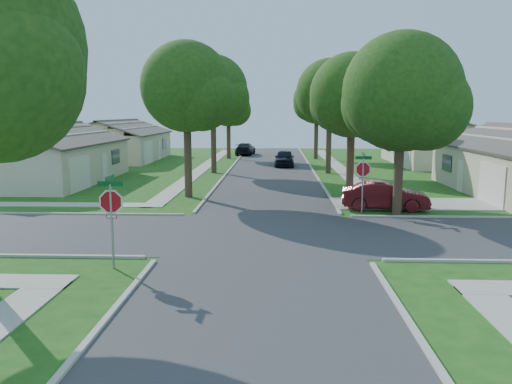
{
  "coord_description": "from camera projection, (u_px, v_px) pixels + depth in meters",
  "views": [
    {
      "loc": [
        0.44,
        -19.78,
        4.89
      ],
      "look_at": [
        -0.4,
        0.89,
        1.6
      ],
      "focal_mm": 35.0,
      "sensor_mm": 36.0,
      "label": 1
    }
  ],
  "objects": [
    {
      "name": "tree_e_mid",
      "position": [
        331.0,
        96.0,
        39.86
      ],
      "size": [
        5.59,
        5.4,
        9.21
      ],
      "color": "#38281C",
      "rests_on": "ground"
    },
    {
      "name": "sidewalk_ne",
      "position": [
        338.0,
        167.0,
        45.71
      ],
      "size": [
        1.2,
        40.0,
        0.04
      ],
      "primitive_type": "cube",
      "color": "#9E9B91",
      "rests_on": "ground"
    },
    {
      "name": "car_driveway",
      "position": [
        385.0,
        196.0,
        25.38
      ],
      "size": [
        4.49,
        2.03,
        1.43
      ],
      "primitive_type": "imported",
      "rotation": [
        0.0,
        0.0,
        1.45
      ],
      "color": "#511016",
      "rests_on": "ground"
    },
    {
      "name": "stop_sign_sw",
      "position": [
        111.0,
        206.0,
        15.54
      ],
      "size": [
        1.05,
        0.8,
        2.98
      ],
      "color": "gray",
      "rests_on": "ground"
    },
    {
      "name": "car_curb_west",
      "position": [
        245.0,
        149.0,
        58.64
      ],
      "size": [
        2.33,
        4.98,
        1.41
      ],
      "primitive_type": "imported",
      "rotation": [
        0.0,
        0.0,
        3.07
      ],
      "color": "black",
      "rests_on": "ground"
    },
    {
      "name": "tree_w_near",
      "position": [
        187.0,
        91.0,
        28.42
      ],
      "size": [
        5.38,
        5.2,
        8.97
      ],
      "color": "#38281C",
      "rests_on": "ground"
    },
    {
      "name": "stop_sign_ne",
      "position": [
        363.0,
        172.0,
        24.44
      ],
      "size": [
        1.05,
        0.8,
        2.98
      ],
      "color": "gray",
      "rests_on": "ground"
    },
    {
      "name": "driveway",
      "position": [
        414.0,
        204.0,
        26.99
      ],
      "size": [
        8.8,
        3.6,
        0.05
      ],
      "primitive_type": "cube",
      "color": "#9E9B91",
      "rests_on": "ground"
    },
    {
      "name": "ground",
      "position": [
        265.0,
        234.0,
        20.3
      ],
      "size": [
        100.0,
        100.0,
        0.0
      ],
      "primitive_type": "plane",
      "color": "#1E4C14",
      "rests_on": "ground"
    },
    {
      "name": "house_nw_far",
      "position": [
        120.0,
        145.0,
        52.28
      ],
      "size": [
        8.42,
        13.6,
        4.23
      ],
      "color": "#B7AA91",
      "rests_on": "ground"
    },
    {
      "name": "tree_ne_corner",
      "position": [
        403.0,
        98.0,
        23.32
      ],
      "size": [
        5.8,
        5.6,
        8.66
      ],
      "color": "#38281C",
      "rests_on": "ground"
    },
    {
      "name": "road_ns",
      "position": [
        265.0,
        234.0,
        20.3
      ],
      "size": [
        7.0,
        100.0,
        0.02
      ],
      "primitive_type": "cube",
      "color": "#333335",
      "rests_on": "ground"
    },
    {
      "name": "house_ne_far",
      "position": [
        437.0,
        148.0,
        48.04
      ],
      "size": [
        8.42,
        13.6,
        4.23
      ],
      "color": "#B7AA91",
      "rests_on": "ground"
    },
    {
      "name": "tree_w_mid",
      "position": [
        214.0,
        93.0,
        40.2
      ],
      "size": [
        5.8,
        5.6,
        9.56
      ],
      "color": "#38281C",
      "rests_on": "ground"
    },
    {
      "name": "tree_e_near",
      "position": [
        353.0,
        99.0,
        28.12
      ],
      "size": [
        4.97,
        4.8,
        8.28
      ],
      "color": "#38281C",
      "rests_on": "ground"
    },
    {
      "name": "car_curb_east",
      "position": [
        284.0,
        158.0,
        46.17
      ],
      "size": [
        1.91,
        4.46,
        1.5
      ],
      "primitive_type": "imported",
      "rotation": [
        0.0,
        0.0,
        -0.03
      ],
      "color": "black",
      "rests_on": "ground"
    },
    {
      "name": "tree_e_far",
      "position": [
        317.0,
        102.0,
        52.73
      ],
      "size": [
        5.17,
        5.0,
        8.72
      ],
      "color": "#38281C",
      "rests_on": "ground"
    },
    {
      "name": "sidewalk_nw",
      "position": [
        206.0,
        166.0,
        46.2
      ],
      "size": [
        1.2,
        40.0,
        0.04
      ],
      "primitive_type": "cube",
      "color": "#9E9B91",
      "rests_on": "ground"
    },
    {
      "name": "tree_w_far",
      "position": [
        229.0,
        107.0,
        53.18
      ],
      "size": [
        4.76,
        4.6,
        8.04
      ],
      "color": "#38281C",
      "rests_on": "ground"
    },
    {
      "name": "house_nw_near",
      "position": [
        46.0,
        161.0,
        35.5
      ],
      "size": [
        8.42,
        13.6,
        4.23
      ],
      "color": "#B7AA91",
      "rests_on": "ground"
    }
  ]
}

